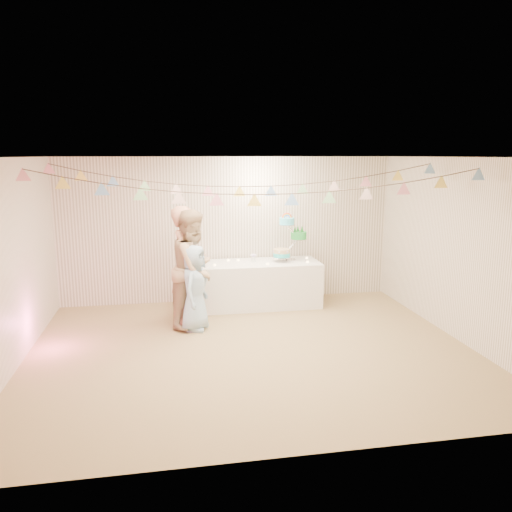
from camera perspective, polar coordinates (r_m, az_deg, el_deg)
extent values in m
plane|color=olive|center=(6.97, -0.47, -10.67)|extent=(6.00, 6.00, 0.00)
plane|color=white|center=(6.45, -0.51, 11.23)|extent=(6.00, 6.00, 0.00)
plane|color=silver|center=(9.03, -3.15, 3.00)|extent=(6.00, 6.00, 0.00)
plane|color=silver|center=(4.23, 5.25, -6.89)|extent=(6.00, 6.00, 0.00)
plane|color=silver|center=(6.78, -26.36, -1.03)|extent=(5.00, 5.00, 0.00)
plane|color=silver|center=(7.67, 22.18, 0.66)|extent=(5.00, 5.00, 0.00)
cube|color=white|center=(8.81, 0.40, -3.21)|extent=(2.09, 0.84, 0.79)
cylinder|color=white|center=(8.59, -3.74, -1.12)|extent=(0.35, 0.35, 0.02)
imported|color=tan|center=(7.96, -7.93, -0.97)|extent=(0.62, 0.78, 1.85)
imported|color=tan|center=(7.74, -7.10, -1.42)|extent=(1.05, 1.12, 1.82)
imported|color=#98BAD7|center=(7.61, -7.03, -3.63)|extent=(0.63, 0.75, 1.31)
cylinder|color=#FFD88C|center=(8.46, -4.74, -1.03)|extent=(0.04, 0.04, 0.03)
cylinder|color=#FFD88C|center=(8.84, -2.04, -0.46)|extent=(0.04, 0.04, 0.03)
cylinder|color=#FFD88C|center=(8.53, 1.33, -0.90)|extent=(0.04, 0.04, 0.03)
cylinder|color=#FFD88C|center=(9.00, 2.34, -0.25)|extent=(0.04, 0.04, 0.03)
cylinder|color=#FFD88C|center=(8.73, 5.92, -0.66)|extent=(0.04, 0.04, 0.03)
cylinder|color=#FFD88C|center=(9.06, 5.83, -0.21)|extent=(0.04, 0.04, 0.03)
cylinder|color=#FFD88C|center=(8.83, -3.19, -0.48)|extent=(0.04, 0.04, 0.03)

